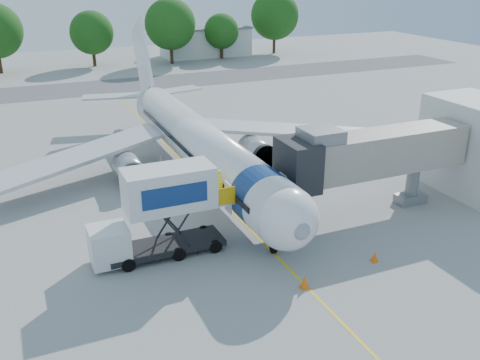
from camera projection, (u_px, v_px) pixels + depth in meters
name	position (u px, v px, depth m)	size (l,w,h in m)	color
ground	(216.00, 195.00, 40.49)	(160.00, 160.00, 0.00)	#9C9C9A
guidance_line	(216.00, 195.00, 40.49)	(0.15, 70.00, 0.01)	yellow
taxiway_strip	(110.00, 86.00, 76.14)	(120.00, 10.00, 0.01)	#59595B
aircraft	(197.00, 143.00, 42.88)	(34.17, 37.73, 11.35)	white
jet_bridge	(364.00, 155.00, 35.88)	(13.90, 3.20, 6.60)	#ACA293
terminal_stub	(479.00, 147.00, 40.10)	(5.00, 8.00, 7.00)	silver
catering_hiloader	(159.00, 213.00, 31.18)	(8.50, 2.44, 5.50)	black
ground_tug	(312.00, 339.00, 23.73)	(3.95, 2.14, 1.55)	silver
safety_cone_a	(375.00, 257.00, 31.37)	(0.42, 0.42, 0.67)	#EC5F0C
safety_cone_b	(305.00, 282.00, 28.80)	(0.49, 0.49, 0.78)	#EC5F0C
outbuilding_right	(206.00, 41.00, 100.28)	(16.40, 7.40, 5.30)	silver
tree_d	(92.00, 33.00, 89.00)	(7.19, 7.19, 9.16)	#382314
tree_e	(170.00, 24.00, 90.89)	(8.64, 8.64, 11.01)	#382314
tree_f	(221.00, 31.00, 96.74)	(6.29, 6.29, 8.02)	#382314
tree_g	(275.00, 16.00, 101.78)	(9.10, 9.10, 11.60)	#382314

